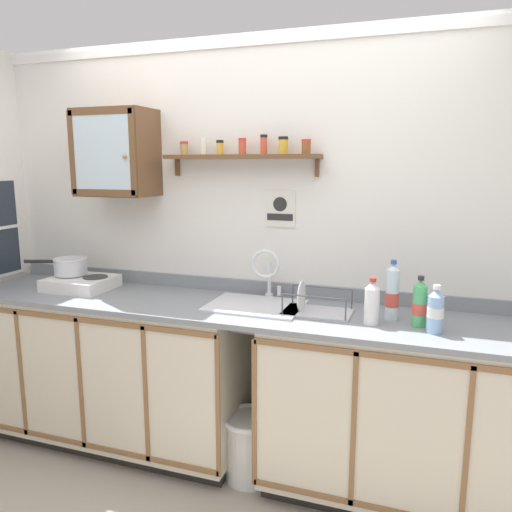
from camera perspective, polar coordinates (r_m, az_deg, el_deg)
floor at (r=2.86m, az=-5.46°, el=-26.79°), size 6.40×6.40×0.00m
back_wall at (r=3.01m, az=0.05°, el=1.01°), size 4.00×0.07×2.45m
lower_cabinet_run at (r=3.32m, az=-15.97°, el=-12.29°), size 1.71×0.61×0.93m
lower_cabinet_run_right at (r=2.78m, az=17.17°, el=-16.96°), size 1.49×0.61×0.93m
countertop at (r=2.78m, az=-2.17°, el=-6.01°), size 3.36×0.63×0.03m
backsplash at (r=3.03m, az=-0.17°, el=-3.53°), size 3.36×0.02×0.08m
sink at (r=2.78m, az=0.10°, el=-5.91°), size 0.51×0.43×0.40m
hot_plate_stove at (r=3.31m, az=-19.30°, el=-2.92°), size 0.38×0.33×0.08m
saucepan at (r=3.37m, az=-20.42°, el=-1.05°), size 0.38×0.21×0.11m
bottle_soda_green_0 at (r=2.53m, az=18.11°, el=-5.25°), size 0.07×0.07×0.25m
bottle_opaque_white_1 at (r=2.51m, az=13.05°, el=-5.31°), size 0.07×0.07×0.23m
bottle_water_blue_2 at (r=2.46m, az=19.75°, el=-5.92°), size 0.08×0.08×0.23m
bottle_water_clear_3 at (r=2.60m, az=15.24°, el=-4.12°), size 0.07×0.07×0.30m
dish_rack at (r=2.65m, az=6.70°, el=-5.98°), size 0.35×0.23×0.17m
wall_cabinet at (r=3.20m, az=-15.63°, el=11.22°), size 0.46×0.31×0.52m
spice_shelf at (r=2.90m, az=-1.52°, el=11.52°), size 0.92×0.14×0.23m
warning_sign at (r=2.91m, az=2.77°, el=5.37°), size 0.18×0.01×0.21m
trash_bin at (r=2.97m, az=-0.66°, el=-20.70°), size 0.32×0.32×0.37m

